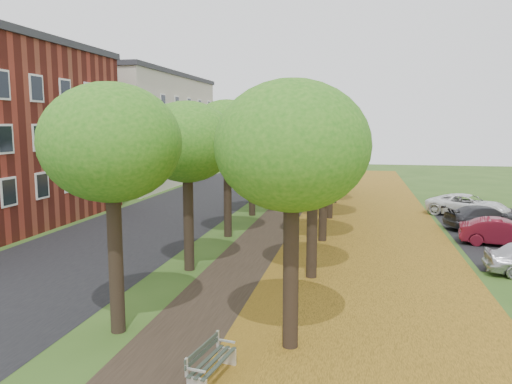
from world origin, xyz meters
The scene contains 11 objects.
ground centered at (0.00, 0.00, 0.00)m, with size 120.00×120.00×0.00m, color #2D4C19.
street_asphalt centered at (-7.50, 15.00, 0.00)m, with size 8.00×70.00×0.01m, color black.
footpath centered at (0.00, 15.00, 0.00)m, with size 3.20×70.00×0.01m, color black.
leaf_verge centered at (5.00, 15.00, 0.01)m, with size 7.50×70.00×0.01m, color #A5721E.
tree_row_west centered at (-2.20, 15.00, 5.01)m, with size 4.04×34.04×6.76m.
tree_row_east centered at (2.60, 15.00, 5.01)m, with size 4.04×34.04×6.76m.
building_cream centered at (-17.00, 33.00, 5.21)m, with size 10.30×20.30×10.40m.
bench centered at (1.06, -1.99, 0.41)m, with size 0.77×1.73×0.79m.
car_red centered at (11.00, 12.69, 0.63)m, with size 1.34×3.84×1.27m, color maroon.
car_grey centered at (11.10, 16.41, 0.64)m, with size 1.80×4.43×1.28m, color #313135.
car_white centered at (11.00, 20.46, 0.67)m, with size 2.24×4.85×1.35m, color white.
Camera 1 is at (4.16, -12.16, 5.72)m, focal length 35.00 mm.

